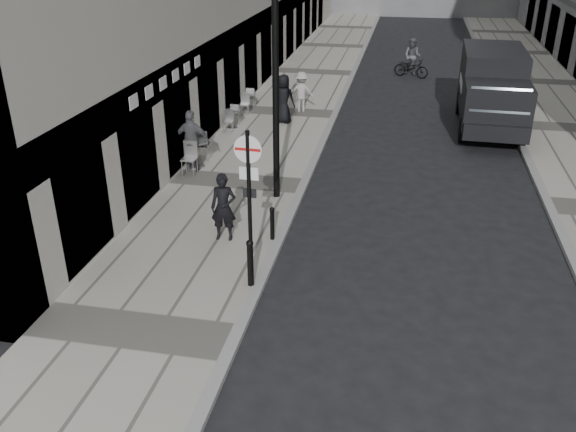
% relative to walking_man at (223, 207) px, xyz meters
% --- Properties ---
extents(sidewalk, '(4.00, 60.00, 0.12)m').
position_rel_walking_man_xyz_m(sidewalk, '(-0.68, 11.33, -0.91)').
color(sidewalk, '#A9A599').
rests_on(sidewalk, ground).
extents(far_sidewalk, '(4.00, 60.00, 0.12)m').
position_rel_walking_man_xyz_m(far_sidewalk, '(10.32, 11.33, -0.91)').
color(far_sidewalk, '#A9A599').
rests_on(far_sidewalk, ground).
extents(walking_man, '(0.66, 0.47, 1.71)m').
position_rel_walking_man_xyz_m(walking_man, '(0.00, 0.00, 0.00)').
color(walking_man, black).
rests_on(walking_man, sidewalk).
extents(sign_post, '(0.58, 0.10, 3.41)m').
position_rel_walking_man_xyz_m(sign_post, '(1.12, -1.69, 1.33)').
color(sign_post, black).
rests_on(sign_post, sidewalk).
extents(lamppost, '(0.32, 0.32, 7.02)m').
position_rel_walking_man_xyz_m(lamppost, '(0.72, 2.80, 3.05)').
color(lamppost, black).
rests_on(lamppost, sidewalk).
extents(bollard_near, '(0.14, 0.14, 1.02)m').
position_rel_walking_man_xyz_m(bollard_near, '(1.17, -1.96, -0.34)').
color(bollard_near, black).
rests_on(bollard_near, sidewalk).
extents(bollard_far, '(0.11, 0.11, 0.81)m').
position_rel_walking_man_xyz_m(bollard_far, '(1.17, 0.20, -0.45)').
color(bollard_far, black).
rests_on(bollard_far, sidewalk).
extents(panel_van, '(2.41, 6.13, 2.86)m').
position_rel_walking_man_xyz_m(panel_van, '(7.32, 11.16, 0.63)').
color(panel_van, black).
rests_on(panel_van, ground).
extents(cyclist, '(1.92, 1.21, 1.96)m').
position_rel_walking_man_xyz_m(cyclist, '(4.27, 19.15, -0.21)').
color(cyclist, black).
rests_on(cyclist, ground).
extents(pedestrian_a, '(1.14, 0.48, 1.94)m').
position_rel_walking_man_xyz_m(pedestrian_a, '(-2.28, 4.27, 0.12)').
color(pedestrian_a, '#56565B').
rests_on(pedestrian_a, sidewalk).
extents(pedestrian_b, '(1.12, 0.72, 1.64)m').
position_rel_walking_man_xyz_m(pedestrian_b, '(-0.09, 11.46, -0.04)').
color(pedestrian_b, '#AFAAA2').
rests_on(pedestrian_b, sidewalk).
extents(pedestrian_c, '(1.02, 0.76, 1.88)m').
position_rel_walking_man_xyz_m(pedestrian_c, '(-0.52, 9.83, 0.09)').
color(pedestrian_c, black).
rests_on(pedestrian_c, sidewalk).
extents(cafe_table_near, '(0.80, 1.80, 1.03)m').
position_rel_walking_man_xyz_m(cafe_table_near, '(-2.28, 4.58, -0.33)').
color(cafe_table_near, '#B1B1B3').
rests_on(cafe_table_near, sidewalk).
extents(cafe_table_mid, '(0.63, 1.42, 0.81)m').
position_rel_walking_man_xyz_m(cafe_table_mid, '(-2.28, 8.74, -0.44)').
color(cafe_table_mid, '#AFAFB2').
rests_on(cafe_table_mid, sidewalk).
extents(cafe_table_far, '(0.66, 1.49, 0.85)m').
position_rel_walking_man_xyz_m(cafe_table_far, '(-2.28, 11.11, -0.42)').
color(cafe_table_far, silver).
rests_on(cafe_table_far, sidewalk).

